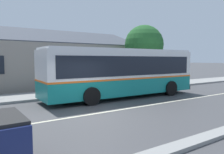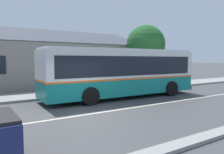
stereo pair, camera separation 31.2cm
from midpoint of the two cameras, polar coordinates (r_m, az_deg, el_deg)
The scene contains 7 objects.
ground_plane at distance 10.18m, azimuth -4.09°, elevation -9.53°, with size 300.00×300.00×0.00m, color #424244.
sidewalk_far at distance 15.61m, azimuth -14.66°, elevation -4.44°, with size 60.00×3.00×0.15m, color gray.
curb_near at distance 6.59m, azimuth 16.95°, elevation -17.18°, with size 60.00×0.50×0.12m, color gray.
lane_divider_stripe at distance 10.18m, azimuth -4.09°, elevation -9.51°, with size 60.00×0.16×0.01m, color beige.
community_building at distance 22.85m, azimuth -22.29°, elevation 3.12°, with size 22.01×10.53×6.56m.
transit_bus at distance 14.32m, azimuth 3.32°, elevation 1.42°, with size 10.65×2.93×3.15m.
street_tree_primary at distance 20.53m, azimuth 9.02°, elevation 8.01°, with size 3.56×3.56×5.64m.
Camera 2 is at (-4.56, -8.78, 2.48)m, focal length 35.00 mm.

